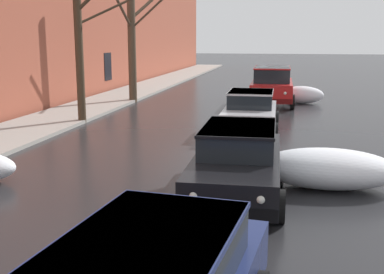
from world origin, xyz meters
TOP-DOWN VIEW (x-y plane):
  - left_sidewalk_slab at (-5.72, 18.00)m, footprint 2.79×80.00m
  - snow_bank_along_left_kerb at (3.77, 27.37)m, footprint 2.13×0.95m
  - snow_bank_near_corner_right at (4.06, 13.52)m, footprint 2.95×1.47m
  - bare_tree_mid_block at (-4.38, 20.11)m, footprint 1.87×2.31m
  - bare_tree_far_down_block at (-4.45, 26.29)m, footprint 1.94×2.69m
  - sedan_black_parked_kerbside_close at (2.21, 12.65)m, footprint 1.97×4.47m
  - sedan_silver_parked_kerbside_mid at (1.93, 19.30)m, footprint 1.94×3.88m
  - suv_red_parked_far_down_block at (2.37, 26.59)m, footprint 2.15×4.55m

SIDE VIEW (x-z plane):
  - left_sidewalk_slab at x=-5.72m, z-range 0.00..0.12m
  - snow_bank_along_left_kerb at x=3.77m, z-range -0.01..0.83m
  - snow_bank_near_corner_right at x=4.06m, z-range -0.01..0.85m
  - sedan_silver_parked_kerbside_mid at x=1.93m, z-range 0.04..1.46m
  - sedan_black_parked_kerbside_close at x=2.21m, z-range 0.04..1.46m
  - suv_red_parked_far_down_block at x=2.37m, z-range 0.08..1.90m
  - bare_tree_far_down_block at x=-4.45m, z-range 0.06..7.36m
  - bare_tree_mid_block at x=-4.38m, z-range 0.23..7.48m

